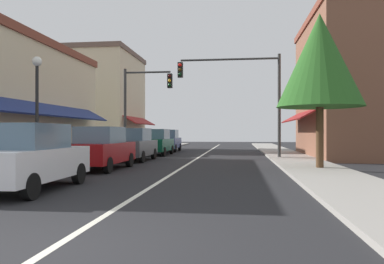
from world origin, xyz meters
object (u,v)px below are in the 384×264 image
(parked_car_distant_left, at_px, (168,141))
(traffic_signal_mast_arm, at_px, (244,87))
(parked_car_second_left, at_px, (101,148))
(parked_car_nearest_left, at_px, (29,157))
(parked_car_third_left, at_px, (134,145))
(traffic_signal_left_corner, at_px, (141,98))
(parked_car_far_left, at_px, (156,142))
(tree_right_near, at_px, (320,61))
(street_lamp_left_near, at_px, (37,94))

(parked_car_distant_left, relative_size, traffic_signal_mast_arm, 0.68)
(parked_car_second_left, distance_m, traffic_signal_mast_arm, 9.99)
(parked_car_nearest_left, distance_m, parked_car_third_left, 10.51)
(parked_car_third_left, bearing_deg, traffic_signal_mast_arm, 21.64)
(parked_car_third_left, relative_size, parked_car_distant_left, 0.99)
(parked_car_third_left, distance_m, traffic_signal_left_corner, 4.52)
(parked_car_distant_left, relative_size, traffic_signal_left_corner, 0.73)
(parked_car_far_left, relative_size, tree_right_near, 0.65)
(parked_car_third_left, bearing_deg, street_lamp_left_near, -106.33)
(parked_car_second_left, relative_size, parked_car_distant_left, 0.99)
(parked_car_nearest_left, bearing_deg, street_lamp_left_near, 115.93)
(traffic_signal_mast_arm, distance_m, street_lamp_left_near, 11.94)
(traffic_signal_left_corner, bearing_deg, parked_car_third_left, -80.92)
(parked_car_second_left, height_order, tree_right_near, tree_right_near)
(parked_car_second_left, xyz_separation_m, traffic_signal_left_corner, (-0.56, 8.37, 2.85))
(parked_car_nearest_left, xyz_separation_m, tree_right_near, (8.77, 6.39, 3.58))
(parked_car_nearest_left, xyz_separation_m, traffic_signal_mast_arm, (5.81, 12.90, 3.35))
(parked_car_nearest_left, height_order, street_lamp_left_near, street_lamp_left_near)
(street_lamp_left_near, bearing_deg, traffic_signal_mast_arm, 48.60)
(parked_car_nearest_left, distance_m, parked_car_distant_left, 20.52)
(parked_car_third_left, xyz_separation_m, street_lamp_left_near, (-1.89, -6.52, 2.12))
(parked_car_third_left, bearing_deg, traffic_signal_left_corner, 98.91)
(traffic_signal_left_corner, height_order, street_lamp_left_near, traffic_signal_left_corner)
(parked_car_second_left, bearing_deg, traffic_signal_mast_arm, 51.31)
(parked_car_distant_left, height_order, traffic_signal_mast_arm, traffic_signal_mast_arm)
(parked_car_distant_left, distance_m, traffic_signal_mast_arm, 10.27)
(parked_car_nearest_left, height_order, traffic_signal_mast_arm, traffic_signal_mast_arm)
(parked_car_third_left, distance_m, traffic_signal_mast_arm, 7.24)
(parked_car_third_left, height_order, traffic_signal_mast_arm, traffic_signal_mast_arm)
(parked_car_distant_left, height_order, tree_right_near, tree_right_near)
(parked_car_third_left, xyz_separation_m, traffic_signal_left_corner, (-0.55, 3.47, 2.85))
(parked_car_nearest_left, distance_m, street_lamp_left_near, 4.96)
(parked_car_nearest_left, relative_size, traffic_signal_mast_arm, 0.67)
(parked_car_distant_left, xyz_separation_m, traffic_signal_left_corner, (-0.51, -6.54, 2.85))
(traffic_signal_mast_arm, distance_m, tree_right_near, 7.15)
(parked_car_second_left, distance_m, traffic_signal_left_corner, 8.86)
(parked_car_third_left, relative_size, traffic_signal_mast_arm, 0.67)
(parked_car_nearest_left, relative_size, parked_car_far_left, 1.00)
(parked_car_distant_left, bearing_deg, street_lamp_left_near, -97.86)
(street_lamp_left_near, bearing_deg, parked_car_second_left, 40.44)
(parked_car_far_left, height_order, parked_car_distant_left, same)
(traffic_signal_left_corner, bearing_deg, parked_car_second_left, -86.15)
(parked_car_far_left, height_order, street_lamp_left_near, street_lamp_left_near)
(parked_car_nearest_left, relative_size, street_lamp_left_near, 0.94)
(parked_car_nearest_left, relative_size, parked_car_third_left, 1.01)
(parked_car_second_left, bearing_deg, parked_car_nearest_left, -87.99)
(parked_car_distant_left, bearing_deg, parked_car_second_left, -91.28)
(traffic_signal_left_corner, bearing_deg, parked_car_nearest_left, -87.11)
(tree_right_near, bearing_deg, street_lamp_left_near, -167.47)
(parked_car_nearest_left, bearing_deg, parked_car_far_left, 88.97)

